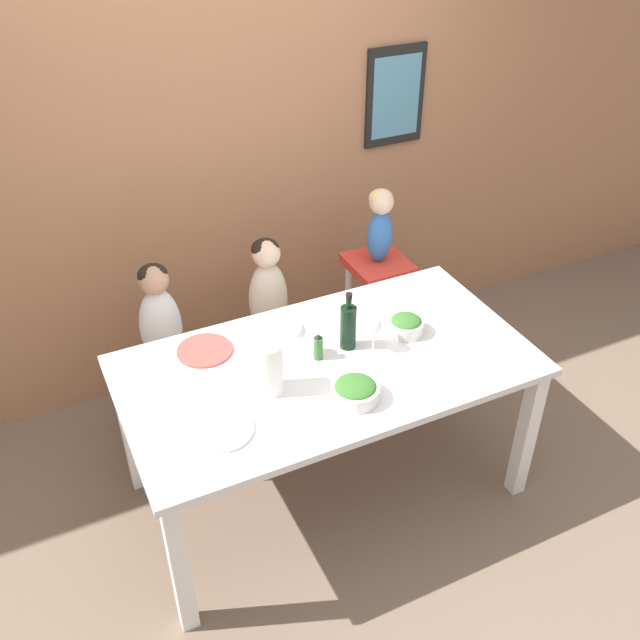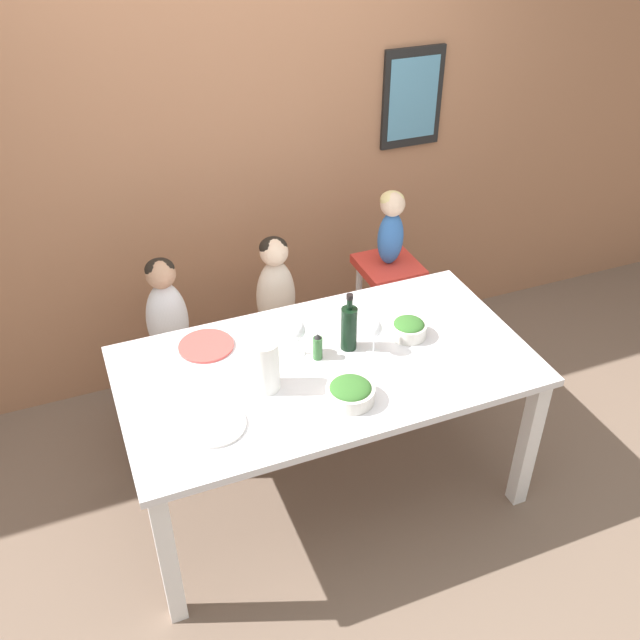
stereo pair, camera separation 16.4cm
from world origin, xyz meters
TOP-DOWN VIEW (x-y plane):
  - ground_plane at (0.00, 0.00)m, footprint 14.00×14.00m
  - wall_back at (0.00, 1.18)m, footprint 10.00×0.09m
  - dining_table at (0.00, 0.00)m, footprint 1.77×0.95m
  - chair_far_left at (-0.55, 0.70)m, footprint 0.36×0.39m
  - chair_far_center at (0.01, 0.70)m, footprint 0.36×0.39m
  - chair_right_highchair at (0.65, 0.70)m, footprint 0.31×0.33m
  - person_child_left at (-0.55, 0.70)m, footprint 0.20×0.15m
  - person_child_center at (0.01, 0.70)m, footprint 0.20×0.15m
  - person_baby_right at (0.65, 0.70)m, footprint 0.14×0.13m
  - wine_bottle at (0.13, 0.07)m, footprint 0.07×0.07m
  - paper_towel_roll at (-0.29, -0.06)m, footprint 0.12×0.12m
  - wine_glass_near at (0.22, -0.01)m, footprint 0.07×0.07m
  - wine_glass_far at (-0.09, 0.11)m, footprint 0.07×0.07m
  - salad_bowl_large at (0.00, -0.26)m, footprint 0.20×0.20m
  - salad_bowl_small at (0.42, 0.05)m, footprint 0.16×0.16m
  - dinner_plate_front_left at (-0.55, -0.20)m, footprint 0.25×0.25m
  - dinner_plate_back_left at (-0.45, 0.30)m, footprint 0.25×0.25m
  - condiment_bottle_hot_sauce at (-0.02, 0.05)m, footprint 0.04×0.04m

SIDE VIEW (x-z plane):
  - ground_plane at x=0.00m, z-range 0.00..0.00m
  - chair_far_left at x=-0.55m, z-range 0.16..0.63m
  - chair_far_center at x=0.01m, z-range 0.16..0.63m
  - chair_right_highchair at x=0.65m, z-range 0.19..0.95m
  - dining_table at x=0.00m, z-range 0.29..1.07m
  - person_child_left at x=-0.55m, z-range 0.49..1.04m
  - person_child_center at x=0.01m, z-range 0.49..1.04m
  - dinner_plate_front_left at x=-0.55m, z-range 0.78..0.79m
  - dinner_plate_back_left at x=-0.45m, z-range 0.78..0.79m
  - salad_bowl_small at x=0.42m, z-range 0.78..0.86m
  - salad_bowl_large at x=0.00m, z-range 0.78..0.86m
  - condiment_bottle_hot_sauce at x=-0.02m, z-range 0.77..0.90m
  - wine_bottle at x=0.13m, z-range 0.75..1.03m
  - paper_towel_roll at x=-0.29m, z-range 0.78..1.01m
  - wine_glass_near at x=0.22m, z-range 0.82..0.99m
  - wine_glass_far at x=-0.09m, z-range 0.82..0.99m
  - person_baby_right at x=0.65m, z-range 0.79..1.20m
  - wall_back at x=0.00m, z-range 0.00..2.70m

